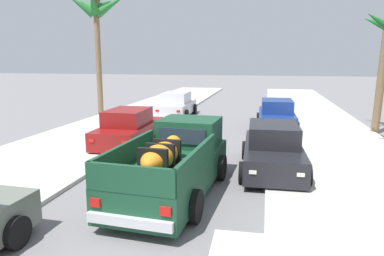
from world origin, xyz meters
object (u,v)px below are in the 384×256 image
object	(u,v)px
car_left_mid	(276,115)
palm_tree_left_back	(96,16)
pickup_truck	(175,163)
car_right_mid	(176,105)
car_left_near	(129,129)
car_left_far	(273,149)

from	to	relation	value
car_left_mid	palm_tree_left_back	xyz separation A→B (m)	(-11.00, 2.28, 5.46)
pickup_truck	car_right_mid	world-z (taller)	pickup_truck
car_left_mid	car_right_mid	distance (m)	6.74
car_left_near	car_left_mid	size ratio (longest dim) A/B	1.00
car_left_mid	car_right_mid	world-z (taller)	same
palm_tree_left_back	pickup_truck	bearing A→B (deg)	-55.71
car_left_mid	palm_tree_left_back	bearing A→B (deg)	168.27
car_right_mid	car_left_far	size ratio (longest dim) A/B	0.99
car_left_far	car_right_mid	bearing A→B (deg)	120.21
car_left_near	pickup_truck	bearing A→B (deg)	-55.47
car_right_mid	palm_tree_left_back	size ratio (longest dim) A/B	0.57
car_right_mid	car_left_far	world-z (taller)	same
car_left_mid	car_right_mid	xyz separation A→B (m)	(-6.10, 2.86, 0.00)
car_left_near	palm_tree_left_back	size ratio (longest dim) A/B	0.57
car_left_mid	car_left_far	world-z (taller)	same
pickup_truck	car_left_near	xyz separation A→B (m)	(-3.26, 4.74, -0.10)
pickup_truck	car_left_far	size ratio (longest dim) A/B	1.24
car_left_mid	palm_tree_left_back	size ratio (longest dim) A/B	0.57
car_right_mid	palm_tree_left_back	xyz separation A→B (m)	(-4.90, -0.58, 5.46)
pickup_truck	car_left_mid	bearing A→B (deg)	73.39
car_left_mid	car_right_mid	size ratio (longest dim) A/B	1.00
car_left_far	palm_tree_left_back	world-z (taller)	palm_tree_left_back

